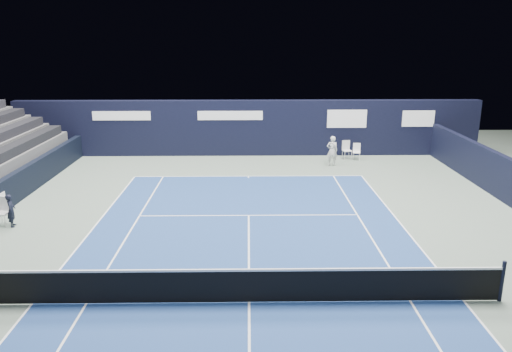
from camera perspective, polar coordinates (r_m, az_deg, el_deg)
The scene contains 10 objects.
ground at distance 14.82m, azimuth -0.81°, elevation -10.43°, with size 48.00×48.00×0.00m, color slate.
court_surface at distance 13.05m, azimuth -0.79°, elevation -14.27°, with size 10.97×23.77×0.01m, color navy.
folding_chair_back_a at distance 27.88m, azimuth 11.43°, elevation 3.08°, with size 0.47×0.49×0.90m.
folding_chair_back_b at distance 27.92m, azimuth 10.31°, elevation 3.12°, with size 0.52×0.51×1.01m.
line_judge_chair at distance 19.94m, azimuth -26.89°, elevation -3.41°, with size 0.52×0.51×1.02m.
line_judge at distance 19.64m, azimuth -26.18°, elevation -3.56°, with size 0.43×0.28×1.19m, color black.
court_markings at distance 13.05m, azimuth -0.79°, elevation -14.25°, with size 11.03×23.83×0.00m.
tennis_net at distance 12.81m, azimuth -0.80°, elevation -12.31°, with size 12.90×0.10×1.10m.
back_sponsor_wall at distance 28.25m, azimuth -0.88°, elevation 5.53°, with size 26.00×0.63×3.10m.
tennis_player at distance 26.30m, azimuth 8.69°, elevation 2.88°, with size 0.59×0.80×1.56m.
Camera 1 is at (-0.00, -11.31, 6.51)m, focal length 35.00 mm.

